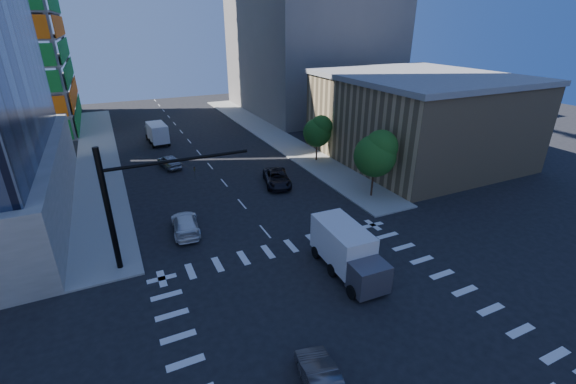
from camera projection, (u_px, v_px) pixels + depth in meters
ground at (342, 323)px, 22.84m from camera, size 160.00×160.00×0.00m
road_markings at (342, 323)px, 22.84m from camera, size 20.00×20.00×0.01m
sidewalk_ne at (271, 134)px, 60.75m from camera, size 5.00×60.00×0.15m
sidewalk_nw at (98, 156)px, 50.96m from camera, size 5.00×60.00×0.15m
commercial_building at (417, 117)px, 48.65m from camera, size 20.50×22.50×10.60m
bg_building_ne at (309, 35)px, 73.17m from camera, size 24.00×30.00×28.00m
signal_mast_nw at (130, 196)px, 26.20m from camera, size 10.20×0.40×9.00m
tree_south at (377, 153)px, 37.37m from camera, size 4.16×4.16×6.82m
tree_north at (318, 131)px, 47.68m from camera, size 3.54×3.52×5.78m
car_nb_far at (277, 178)px, 41.89m from camera, size 3.87×6.02×1.54m
car_sb_near at (185, 224)px, 32.43m from camera, size 2.62×5.37×1.51m
car_sb_mid at (169, 161)px, 46.93m from camera, size 2.71×4.77×1.53m
car_sb_cross at (322, 383)px, 18.18m from camera, size 2.39×4.73×1.49m
box_truck_near at (349, 256)px, 26.71m from camera, size 2.91×6.40×3.31m
box_truck_far at (157, 134)px, 56.29m from camera, size 2.78×5.88×3.01m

